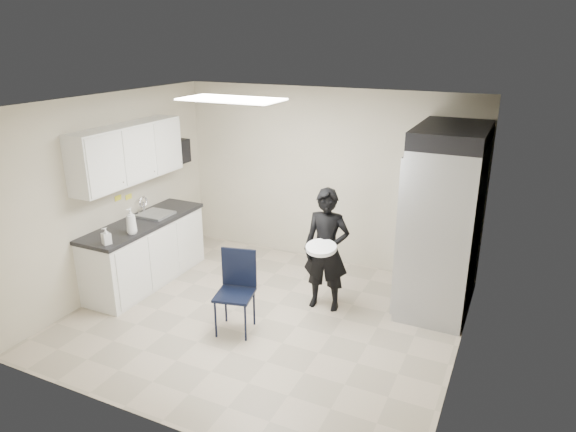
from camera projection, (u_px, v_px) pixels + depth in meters
The scene contains 21 objects.
floor at pixel (264, 318), 6.29m from camera, with size 4.50×4.50×0.00m, color tan.
ceiling at pixel (260, 103), 5.43m from camera, with size 4.50×4.50×0.00m, color silver.
back_wall at pixel (326, 177), 7.57m from camera, with size 4.50×4.50×0.00m, color beige.
left_wall at pixel (112, 194), 6.77m from camera, with size 4.00×4.00×0.00m, color beige.
right_wall at pixel (468, 252), 4.96m from camera, with size 4.00×4.00×0.00m, color beige.
ceiling_panel at pixel (231, 99), 6.02m from camera, with size 1.20×0.60×0.02m, color white.
lower_counter at pixel (146, 253), 7.11m from camera, with size 0.60×1.90×0.86m, color silver.
countertop at pixel (143, 222), 6.95m from camera, with size 0.64×1.95×0.05m, color black.
sink at pixel (156, 218), 7.16m from camera, with size 0.42×0.40×0.14m, color gray.
faucet at pixel (144, 206), 7.19m from camera, with size 0.02×0.02×0.24m, color silver.
upper_cabinets at pixel (128, 153), 6.69m from camera, with size 0.35×1.80×0.75m, color silver.
towel_dispenser at pixel (179, 151), 7.77m from camera, with size 0.22×0.30×0.35m, color black.
notice_sticker_left at pixel (118, 198), 6.88m from camera, with size 0.00×0.12×0.07m, color yellow.
notice_sticker_right at pixel (129, 197), 7.06m from camera, with size 0.00×0.12×0.07m, color yellow.
commercial_fridge at pixel (443, 228), 6.30m from camera, with size 0.80×1.35×2.10m, color gray.
fridge_compressor at pixel (453, 134), 5.91m from camera, with size 0.80×1.35×0.20m, color black.
folding_chair at pixel (234, 295), 5.88m from camera, with size 0.42×0.42×0.94m, color black.
man_tuxedo at pixel (326, 250), 6.32m from camera, with size 0.57×0.38×1.56m, color black.
bucket_lid at pixel (321, 248), 6.05m from camera, with size 0.37×0.37×0.05m, color white.
soap_bottle_a at pixel (131, 221), 6.44m from camera, with size 0.13×0.13×0.34m, color white.
soap_bottle_b at pixel (106, 236), 6.13m from camera, with size 0.09×0.10×0.21m, color silver.
Camera 1 is at (2.62, -4.87, 3.28)m, focal length 32.00 mm.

